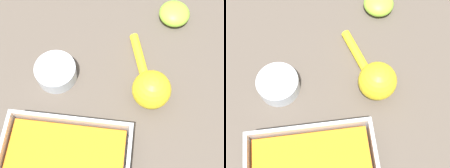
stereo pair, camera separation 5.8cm
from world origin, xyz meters
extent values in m
cube|color=silver|center=(-0.04, -0.09, 0.04)|extent=(0.21, 0.01, 0.06)
cylinder|color=silver|center=(0.02, -0.20, 0.02)|extent=(0.08, 0.08, 0.03)
cylinder|color=brown|center=(0.02, -0.20, 0.01)|extent=(0.07, 0.07, 0.02)
sphere|color=yellow|center=(-0.17, -0.17, 0.04)|extent=(0.07, 0.07, 0.07)
cylinder|color=yellow|center=(-0.14, -0.26, 0.01)|extent=(0.05, 0.10, 0.02)
ellipsoid|color=#93CC38|center=(-0.21, -0.37, 0.02)|extent=(0.07, 0.07, 0.04)
camera|label=1|loc=(-0.12, 0.06, 0.56)|focal=50.00mm
camera|label=2|loc=(-0.07, 0.06, 0.56)|focal=50.00mm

